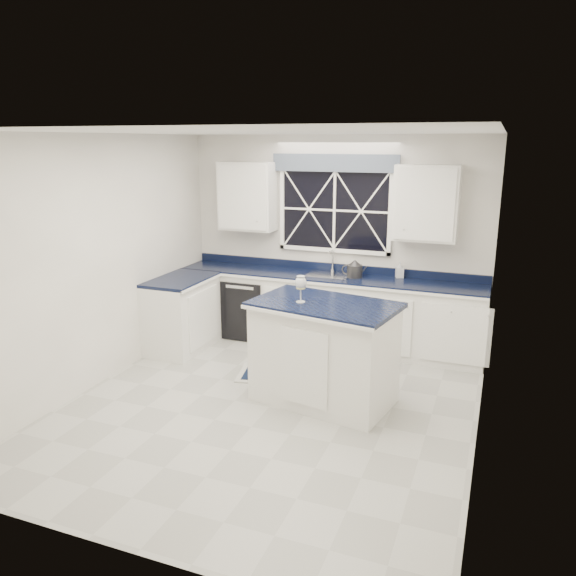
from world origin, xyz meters
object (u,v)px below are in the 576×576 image
at_px(faucet, 332,260).
at_px(wine_glass, 301,284).
at_px(soap_bottle, 400,270).
at_px(island, 324,352).
at_px(kettle, 354,269).
at_px(dishwasher, 251,306).

height_order(faucet, wine_glass, wine_glass).
height_order(faucet, soap_bottle, faucet).
bearing_deg(island, faucet, 114.68).
xyz_separation_m(faucet, soap_bottle, (0.88, 0.03, -0.06)).
bearing_deg(soap_bottle, faucet, -178.34).
xyz_separation_m(faucet, wine_glass, (0.23, -1.87, 0.15)).
distance_m(kettle, soap_bottle, 0.57).
relative_size(faucet, wine_glass, 1.12).
bearing_deg(faucet, kettle, -26.03).
xyz_separation_m(faucet, island, (0.46, -1.79, -0.57)).
relative_size(dishwasher, island, 0.53).
distance_m(dishwasher, soap_bottle, 2.09).
relative_size(dishwasher, kettle, 2.53).
bearing_deg(wine_glass, kettle, 86.17).
bearing_deg(kettle, island, -88.35).
bearing_deg(soap_bottle, dishwasher, -173.67).
xyz_separation_m(kettle, soap_bottle, (0.54, 0.19, -0.00)).
distance_m(kettle, wine_glass, 1.71).
xyz_separation_m(island, soap_bottle, (0.42, 1.82, 0.51)).
bearing_deg(wine_glass, dishwasher, 128.53).
bearing_deg(soap_bottle, kettle, -160.13).
bearing_deg(faucet, wine_glass, -82.91).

